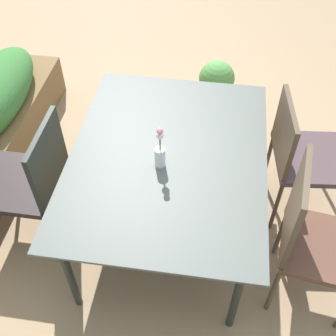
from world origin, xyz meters
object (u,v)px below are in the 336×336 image
Objects in this scene: chair_near_right at (302,152)px; chair_near_left at (310,234)px; potted_plant at (216,86)px; flower_vase at (160,151)px; chair_far_side at (32,178)px; dining_table at (168,161)px.

chair_near_left is at bearing -6.66° from chair_near_right.
chair_near_left is at bearing -160.54° from potted_plant.
flower_vase is at bearing -70.63° from chair_near_right.
chair_far_side is at bearing -80.50° from chair_near_right.
chair_far_side reaches higher than potted_plant.
chair_far_side reaches higher than dining_table.
potted_plant is at bearing -155.54° from chair_near_right.
flower_vase is (0.05, -0.80, 0.30)m from chair_far_side.
dining_table is 1.61× the size of chair_far_side.
flower_vase is at bearing -97.86° from chair_near_left.
chair_near_left is 3.60× the size of flower_vase.
chair_far_side is at bearing 144.69° from potted_plant.
chair_near_left reaches higher than flower_vase.
chair_far_side is at bearing 93.44° from flower_vase.
chair_near_right reaches higher than dining_table.
flower_vase is at bearing 157.59° from dining_table.
chair_far_side is 1.87m from potted_plant.
chair_far_side is at bearing -88.76° from chair_near_left.
chair_far_side is 1.74m from chair_near_right.
chair_near_right is 0.66m from chair_near_left.
chair_near_right is 1.01m from flower_vase.
chair_near_right is at bearing -68.51° from dining_table.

